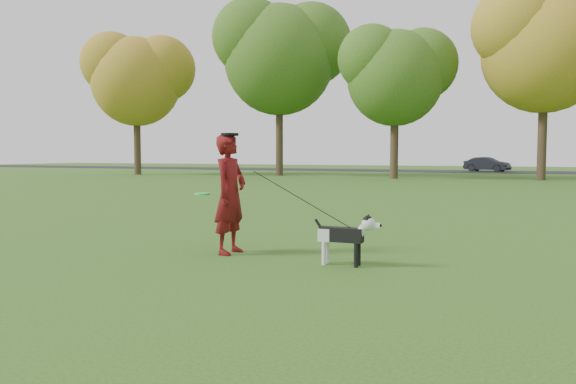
% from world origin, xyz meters
% --- Properties ---
extents(ground, '(120.00, 120.00, 0.00)m').
position_xyz_m(ground, '(0.00, 0.00, 0.00)').
color(ground, '#285116').
rests_on(ground, ground).
extents(road, '(120.00, 7.00, 0.02)m').
position_xyz_m(road, '(0.00, 40.00, 0.01)').
color(road, black).
rests_on(road, ground).
extents(man, '(0.47, 0.68, 1.80)m').
position_xyz_m(man, '(-1.30, -0.18, 0.90)').
color(man, '#520B0D').
rests_on(man, ground).
extents(dog, '(0.94, 0.19, 0.71)m').
position_xyz_m(dog, '(0.58, -0.42, 0.43)').
color(dog, black).
rests_on(dog, ground).
extents(car_mid, '(3.73, 2.32, 1.16)m').
position_xyz_m(car_mid, '(0.56, 40.00, 0.60)').
color(car_mid, black).
rests_on(car_mid, road).
extents(man_held_items, '(2.53, 0.39, 1.34)m').
position_xyz_m(man_held_items, '(-0.11, -0.33, 0.88)').
color(man_held_items, '#1FF645').
rests_on(man_held_items, ground).
extents(tree_row, '(51.74, 8.86, 12.01)m').
position_xyz_m(tree_row, '(-1.43, 26.07, 7.41)').
color(tree_row, '#38281C').
rests_on(tree_row, ground).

